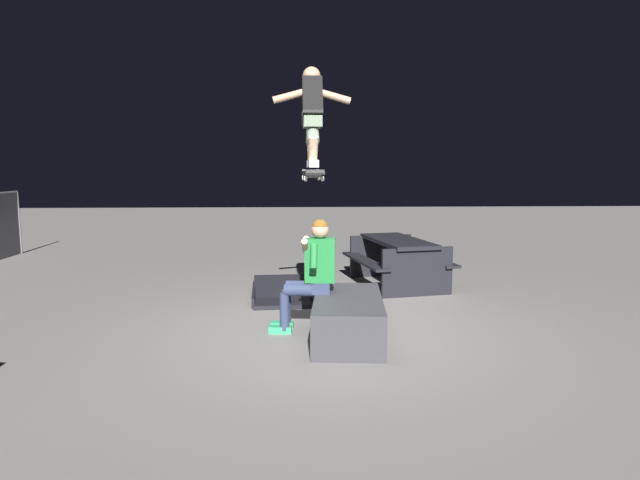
% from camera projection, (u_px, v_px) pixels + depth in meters
% --- Properties ---
extents(ground_plane, '(40.00, 40.00, 0.00)m').
position_uv_depth(ground_plane, '(330.00, 331.00, 6.21)').
color(ground_plane, slate).
extents(ledge_box_main, '(1.58, 0.87, 0.46)m').
position_uv_depth(ledge_box_main, '(348.00, 318.00, 5.89)').
color(ledge_box_main, '#38383D').
rests_on(ledge_box_main, ground).
extents(person_sitting_on_ledge, '(0.60, 0.77, 1.30)m').
position_uv_depth(person_sitting_on_ledge, '(311.00, 270.00, 6.09)').
color(person_sitting_on_ledge, '#2D3856').
rests_on(person_sitting_on_ledge, ground).
extents(skateboard, '(1.03, 0.23, 0.13)m').
position_uv_depth(skateboard, '(312.00, 174.00, 6.01)').
color(skateboard, black).
extents(skater_airborne, '(0.62, 0.89, 1.12)m').
position_uv_depth(skater_airborne, '(312.00, 112.00, 5.98)').
color(skater_airborne, white).
extents(kicker_ramp, '(1.32, 0.92, 0.31)m').
position_uv_depth(kicker_ramp, '(282.00, 295.00, 7.74)').
color(kicker_ramp, black).
rests_on(kicker_ramp, ground).
extents(picnic_table_back, '(1.93, 1.64, 0.75)m').
position_uv_depth(picnic_table_back, '(398.00, 255.00, 8.56)').
color(picnic_table_back, black).
rests_on(picnic_table_back, ground).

